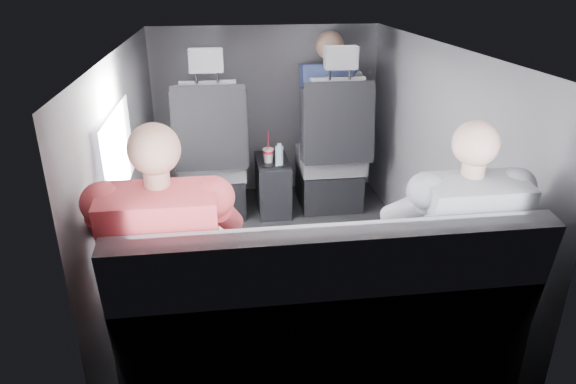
{
  "coord_description": "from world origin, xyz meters",
  "views": [
    {
      "loc": [
        -0.38,
        -2.79,
        1.71
      ],
      "look_at": [
        -0.01,
        -0.05,
        0.53
      ],
      "focal_mm": 32.0,
      "sensor_mm": 36.0,
      "label": 1
    }
  ],
  "objects": [
    {
      "name": "panel_left",
      "position": [
        -0.9,
        0.0,
        0.68
      ],
      "size": [
        0.02,
        2.6,
        1.35
      ],
      "primitive_type": "cube",
      "color": "#56565B",
      "rests_on": "floor"
    },
    {
      "name": "passenger_front_right",
      "position": [
        0.47,
        1.1,
        0.76
      ],
      "size": [
        0.43,
        0.43,
        0.9
      ],
      "color": "navy",
      "rests_on": "front_seat_right"
    },
    {
      "name": "front_seat_left",
      "position": [
        -0.45,
        0.84,
        0.4
      ],
      "size": [
        0.52,
        0.58,
        1.26
      ],
      "color": "black",
      "rests_on": "floor"
    },
    {
      "name": "center_console",
      "position": [
        0.0,
        0.88,
        0.2
      ],
      "size": [
        0.24,
        0.48,
        0.41
      ],
      "color": "black",
      "rests_on": "floor"
    },
    {
      "name": "panel_front",
      "position": [
        0.0,
        1.3,
        0.68
      ],
      "size": [
        1.8,
        0.02,
        1.35
      ],
      "primitive_type": "cube",
      "color": "#56565B",
      "rests_on": "floor"
    },
    {
      "name": "passenger_rear_left",
      "position": [
        -0.61,
        -0.97,
        0.64
      ],
      "size": [
        0.52,
        0.64,
        1.25
      ],
      "color": "#38373D",
      "rests_on": "rear_bench"
    },
    {
      "name": "panel_right",
      "position": [
        0.9,
        0.0,
        0.68
      ],
      "size": [
        0.02,
        2.6,
        1.35
      ],
      "primitive_type": "cube",
      "color": "#56565B",
      "rests_on": "floor"
    },
    {
      "name": "passenger_rear_right",
      "position": [
        0.56,
        -0.97,
        0.63
      ],
      "size": [
        0.5,
        0.62,
        1.22
      ],
      "color": "navy",
      "rests_on": "rear_bench"
    },
    {
      "name": "ceiling",
      "position": [
        0.0,
        0.0,
        1.35
      ],
      "size": [
        2.6,
        2.6,
        0.0
      ],
      "primitive_type": "plane",
      "rotation": [
        3.14,
        0.0,
        0.0
      ],
      "color": "#B2B2AD",
      "rests_on": "panel_back"
    },
    {
      "name": "front_seat_right",
      "position": [
        0.45,
        0.84,
        0.4
      ],
      "size": [
        0.52,
        0.58,
        1.26
      ],
      "color": "black",
      "rests_on": "floor"
    },
    {
      "name": "rear_bench",
      "position": [
        0.0,
        -1.06,
        0.31
      ],
      "size": [
        1.6,
        0.57,
        0.92
      ],
      "color": "#5B5B5F",
      "rests_on": "floor"
    },
    {
      "name": "side_window",
      "position": [
        -0.88,
        -0.3,
        0.9
      ],
      "size": [
        0.02,
        0.75,
        0.42
      ],
      "primitive_type": "cube",
      "color": "white",
      "rests_on": "panel_left"
    },
    {
      "name": "water_bottle",
      "position": [
        0.04,
        0.76,
        0.48
      ],
      "size": [
        0.06,
        0.06,
        0.17
      ],
      "color": "#9CC2D4",
      "rests_on": "center_console"
    },
    {
      "name": "panel_back",
      "position": [
        0.0,
        -1.3,
        0.68
      ],
      "size": [
        1.8,
        0.02,
        1.35
      ],
      "primitive_type": "cube",
      "color": "#56565B",
      "rests_on": "floor"
    },
    {
      "name": "seatbelt",
      "position": [
        0.45,
        0.67,
        0.8
      ],
      "size": [
        0.35,
        0.11,
        0.59
      ],
      "primitive_type": "cube",
      "rotation": [
        -0.14,
        0.49,
        0.0
      ],
      "color": "black",
      "rests_on": "front_seat_right"
    },
    {
      "name": "floor",
      "position": [
        0.0,
        0.0,
        0.0
      ],
      "size": [
        2.6,
        2.6,
        0.0
      ],
      "primitive_type": "plane",
      "color": "black",
      "rests_on": "ground"
    },
    {
      "name": "soda_cup",
      "position": [
        -0.04,
        0.82,
        0.46
      ],
      "size": [
        0.08,
        0.08,
        0.25
      ],
      "color": "white",
      "rests_on": "center_console"
    },
    {
      "name": "laptop_white",
      "position": [
        -0.65,
        -0.82,
        0.64
      ],
      "size": [
        0.43,
        0.48,
        0.26
      ],
      "color": "silver",
      "rests_on": "passenger_rear_left"
    },
    {
      "name": "laptop_black",
      "position": [
        0.6,
        -0.81,
        0.63
      ],
      "size": [
        0.38,
        0.39,
        0.24
      ],
      "color": "black",
      "rests_on": "passenger_rear_right"
    }
  ]
}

